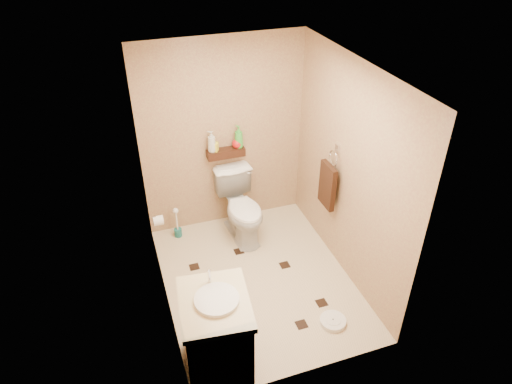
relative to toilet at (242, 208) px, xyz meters
name	(u,v)px	position (x,y,z in m)	size (l,w,h in m)	color
ground	(257,280)	(-0.09, -0.83, -0.42)	(2.50, 2.50, 0.00)	beige
wall_back	(223,137)	(-0.09, 0.42, 0.78)	(2.00, 0.04, 2.40)	tan
wall_front	(311,275)	(-0.09, -2.08, 0.78)	(2.00, 0.04, 2.40)	tan
wall_left	(155,210)	(-1.09, -0.83, 0.78)	(0.04, 2.50, 2.40)	tan
wall_right	(348,174)	(0.91, -0.83, 0.78)	(0.04, 2.50, 2.40)	tan
ceiling	(258,70)	(-0.09, -0.83, 1.98)	(2.00, 2.50, 0.02)	white
wall_shelf	(226,153)	(-0.09, 0.34, 0.60)	(0.46, 0.14, 0.10)	#3C1B10
floor_accents	(260,284)	(-0.08, -0.91, -0.42)	(1.27, 1.39, 0.01)	black
toilet	(242,208)	(0.00, 0.00, 0.00)	(0.47, 0.82, 0.84)	white
vanity	(217,335)	(-0.79, -1.78, 0.02)	(0.65, 0.76, 0.99)	brown
bathroom_scale	(333,321)	(0.43, -1.66, -0.39)	(0.33, 0.33, 0.05)	white
toilet_brush	(177,226)	(-0.78, 0.24, -0.27)	(0.10, 0.10, 0.43)	#186363
towel_ring	(328,184)	(0.82, -0.58, 0.53)	(0.12, 0.30, 0.76)	silver
toilet_paper	(158,221)	(-1.03, -0.18, 0.18)	(0.12, 0.11, 0.12)	white
bottle_a	(212,141)	(-0.26, 0.34, 0.78)	(0.10, 0.10, 0.26)	beige
bottle_b	(215,145)	(-0.22, 0.34, 0.73)	(0.07, 0.07, 0.16)	yellow
bottle_c	(237,142)	(0.05, 0.34, 0.73)	(0.12, 0.12, 0.15)	red
bottle_d	(239,137)	(0.08, 0.34, 0.79)	(0.11, 0.11, 0.28)	green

